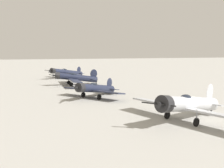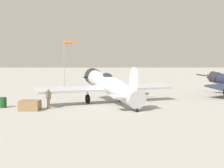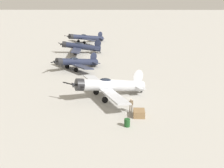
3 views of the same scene
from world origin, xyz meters
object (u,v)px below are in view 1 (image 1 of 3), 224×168
object	(u,v)px
airplane_mid_apron	(95,89)
airplane_outer_stand	(66,72)
airplane_foreground	(188,104)
airplane_far_line	(75,78)

from	to	relation	value
airplane_mid_apron	airplane_outer_stand	world-z (taller)	airplane_outer_stand
airplane_mid_apron	airplane_outer_stand	distance (m)	28.64
airplane_foreground	airplane_mid_apron	bearing A→B (deg)	-90.32
airplane_foreground	airplane_outer_stand	xyz separation A→B (m)	(-43.09, -7.38, -0.18)
airplane_mid_apron	airplane_far_line	distance (m)	14.41
airplane_foreground	airplane_far_line	world-z (taller)	airplane_foreground
airplane_mid_apron	airplane_far_line	size ratio (longest dim) A/B	0.74
airplane_far_line	airplane_outer_stand	bearing A→B (deg)	-91.01
airplane_mid_apron	airplane_foreground	bearing A→B (deg)	73.77
airplane_mid_apron	airplane_far_line	bearing A→B (deg)	-125.69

